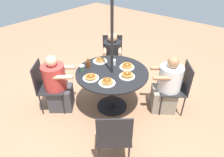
{
  "coord_description": "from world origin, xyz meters",
  "views": [
    {
      "loc": [
        2.2,
        1.81,
        2.5
      ],
      "look_at": [
        0.0,
        0.0,
        0.62
      ],
      "focal_mm": 32.0,
      "sensor_mm": 36.0,
      "label": 1
    }
  ],
  "objects_px": {
    "pancake_plate_a": "(127,66)",
    "pancake_plate_d": "(91,77)",
    "syrup_bottle": "(88,64)",
    "drinking_glass_a": "(114,62)",
    "pancake_plate_e": "(107,82)",
    "coffee_cup": "(82,68)",
    "diner_west": "(167,87)",
    "patio_chair_south": "(114,135)",
    "pancake_plate_c": "(127,75)",
    "patio_table": "(112,79)",
    "diner_north": "(112,60)",
    "diner_east": "(58,86)",
    "patio_chair_east": "(46,84)",
    "patio_chair_north": "(112,54)",
    "patio_chair_west": "(178,85)",
    "pancake_plate_b": "(100,61)"
  },
  "relations": [
    {
      "from": "patio_chair_west",
      "to": "pancake_plate_e",
      "type": "xyz_separation_m",
      "value": [
        0.99,
        -0.76,
        0.26
      ]
    },
    {
      "from": "patio_chair_east",
      "to": "patio_chair_west",
      "type": "distance_m",
      "value": 2.27
    },
    {
      "from": "diner_east",
      "to": "pancake_plate_e",
      "type": "xyz_separation_m",
      "value": [
        -0.31,
        0.89,
        0.31
      ]
    },
    {
      "from": "pancake_plate_a",
      "to": "pancake_plate_b",
      "type": "bearing_deg",
      "value": -74.82
    },
    {
      "from": "pancake_plate_d",
      "to": "coffee_cup",
      "type": "distance_m",
      "value": 0.28
    },
    {
      "from": "diner_north",
      "to": "drinking_glass_a",
      "type": "bearing_deg",
      "value": 92.44
    },
    {
      "from": "diner_north",
      "to": "syrup_bottle",
      "type": "distance_m",
      "value": 0.97
    },
    {
      "from": "pancake_plate_a",
      "to": "diner_north",
      "type": "bearing_deg",
      "value": -123.48
    },
    {
      "from": "pancake_plate_c",
      "to": "coffee_cup",
      "type": "xyz_separation_m",
      "value": [
        0.34,
        -0.68,
        0.03
      ]
    },
    {
      "from": "pancake_plate_b",
      "to": "syrup_bottle",
      "type": "distance_m",
      "value": 0.29
    },
    {
      "from": "syrup_bottle",
      "to": "drinking_glass_a",
      "type": "relative_size",
      "value": 1.65
    },
    {
      "from": "diner_north",
      "to": "pancake_plate_c",
      "type": "height_order",
      "value": "diner_north"
    },
    {
      "from": "pancake_plate_e",
      "to": "coffee_cup",
      "type": "distance_m",
      "value": 0.56
    },
    {
      "from": "patio_chair_west",
      "to": "diner_west",
      "type": "xyz_separation_m",
      "value": [
        0.11,
        -0.15,
        -0.04
      ]
    },
    {
      "from": "patio_chair_south",
      "to": "patio_chair_east",
      "type": "bearing_deg",
      "value": 134.77
    },
    {
      "from": "patio_chair_east",
      "to": "pancake_plate_d",
      "type": "height_order",
      "value": "patio_chair_east"
    },
    {
      "from": "patio_chair_east",
      "to": "syrup_bottle",
      "type": "height_order",
      "value": "syrup_bottle"
    },
    {
      "from": "pancake_plate_d",
      "to": "syrup_bottle",
      "type": "relative_size",
      "value": 1.51
    },
    {
      "from": "syrup_bottle",
      "to": "coffee_cup",
      "type": "distance_m",
      "value": 0.16
    },
    {
      "from": "patio_chair_east",
      "to": "syrup_bottle",
      "type": "bearing_deg",
      "value": 101.64
    },
    {
      "from": "diner_west",
      "to": "pancake_plate_c",
      "type": "xyz_separation_m",
      "value": [
        0.53,
        -0.48,
        0.31
      ]
    },
    {
      "from": "patio_chair_west",
      "to": "pancake_plate_d",
      "type": "relative_size",
      "value": 3.56
    },
    {
      "from": "patio_table",
      "to": "syrup_bottle",
      "type": "bearing_deg",
      "value": -70.1
    },
    {
      "from": "diner_north",
      "to": "patio_chair_south",
      "type": "xyz_separation_m",
      "value": [
        1.61,
        1.34,
        0.04
      ]
    },
    {
      "from": "diner_west",
      "to": "patio_chair_south",
      "type": "bearing_deg",
      "value": 142.5
    },
    {
      "from": "diner_north",
      "to": "pancake_plate_b",
      "type": "relative_size",
      "value": 4.15
    },
    {
      "from": "pancake_plate_d",
      "to": "coffee_cup",
      "type": "height_order",
      "value": "coffee_cup"
    },
    {
      "from": "patio_chair_south",
      "to": "diner_west",
      "type": "xyz_separation_m",
      "value": [
        -1.43,
        0.03,
        -0.04
      ]
    },
    {
      "from": "pancake_plate_e",
      "to": "drinking_glass_a",
      "type": "bearing_deg",
      "value": -151.19
    },
    {
      "from": "patio_table",
      "to": "pancake_plate_d",
      "type": "distance_m",
      "value": 0.42
    },
    {
      "from": "patio_chair_north",
      "to": "patio_chair_east",
      "type": "distance_m",
      "value": 1.63
    },
    {
      "from": "diner_north",
      "to": "coffee_cup",
      "type": "bearing_deg",
      "value": 61.86
    },
    {
      "from": "pancake_plate_d",
      "to": "pancake_plate_e",
      "type": "relative_size",
      "value": 1.0
    },
    {
      "from": "pancake_plate_a",
      "to": "pancake_plate_d",
      "type": "distance_m",
      "value": 0.69
    },
    {
      "from": "patio_chair_east",
      "to": "pancake_plate_e",
      "type": "height_order",
      "value": "patio_chair_east"
    },
    {
      "from": "patio_chair_east",
      "to": "diner_west",
      "type": "distance_m",
      "value": 2.09
    },
    {
      "from": "patio_chair_north",
      "to": "pancake_plate_d",
      "type": "height_order",
      "value": "patio_chair_north"
    },
    {
      "from": "pancake_plate_a",
      "to": "coffee_cup",
      "type": "xyz_separation_m",
      "value": [
        0.58,
        -0.51,
        0.03
      ]
    },
    {
      "from": "pancake_plate_d",
      "to": "diner_east",
      "type": "bearing_deg",
      "value": -67.81
    },
    {
      "from": "patio_chair_east",
      "to": "diner_east",
      "type": "xyz_separation_m",
      "value": [
        -0.12,
        0.14,
        -0.04
      ]
    },
    {
      "from": "patio_table",
      "to": "pancake_plate_c",
      "type": "height_order",
      "value": "pancake_plate_c"
    },
    {
      "from": "pancake_plate_c",
      "to": "pancake_plate_a",
      "type": "bearing_deg",
      "value": -143.84
    },
    {
      "from": "patio_chair_west",
      "to": "pancake_plate_d",
      "type": "xyz_separation_m",
      "value": [
        1.05,
        -1.05,
        0.26
      ]
    },
    {
      "from": "pancake_plate_c",
      "to": "diner_north",
      "type": "bearing_deg",
      "value": -128.7
    },
    {
      "from": "pancake_plate_e",
      "to": "pancake_plate_c",
      "type": "bearing_deg",
      "value": 159.74
    },
    {
      "from": "patio_chair_north",
      "to": "patio_chair_south",
      "type": "bearing_deg",
      "value": 90.87
    },
    {
      "from": "patio_chair_east",
      "to": "diner_west",
      "type": "bearing_deg",
      "value": 88.31
    },
    {
      "from": "patio_table",
      "to": "patio_chair_east",
      "type": "relative_size",
      "value": 1.34
    },
    {
      "from": "pancake_plate_b",
      "to": "pancake_plate_d",
      "type": "distance_m",
      "value": 0.57
    },
    {
      "from": "diner_north",
      "to": "patio_chair_south",
      "type": "height_order",
      "value": "diner_north"
    }
  ]
}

